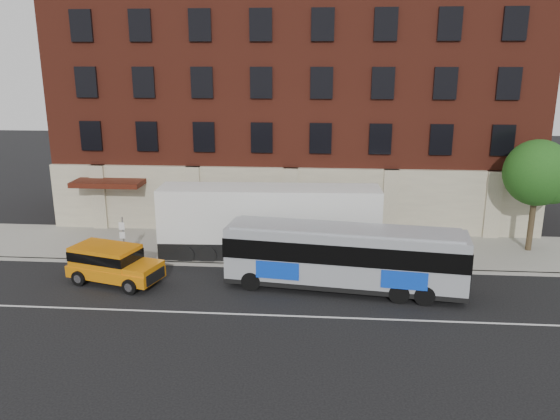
# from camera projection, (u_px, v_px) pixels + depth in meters

# --- Properties ---
(ground) EXTENTS (120.00, 120.00, 0.00)m
(ground) POSITION_uv_depth(u_px,v_px,m) (273.00, 321.00, 22.74)
(ground) COLOR black
(ground) RESTS_ON ground
(sidewalk) EXTENTS (60.00, 6.00, 0.15)m
(sidewalk) POSITION_uv_depth(u_px,v_px,m) (287.00, 248.00, 31.37)
(sidewalk) COLOR #9A978C
(sidewalk) RESTS_ON ground
(kerb) EXTENTS (60.00, 0.25, 0.15)m
(kerb) POSITION_uv_depth(u_px,v_px,m) (284.00, 267.00, 28.48)
(kerb) COLOR #9A978C
(kerb) RESTS_ON ground
(lane_line) EXTENTS (60.00, 0.12, 0.01)m
(lane_line) POSITION_uv_depth(u_px,v_px,m) (274.00, 315.00, 23.22)
(lane_line) COLOR beige
(lane_line) RESTS_ON ground
(building) EXTENTS (30.00, 12.10, 15.00)m
(building) POSITION_uv_depth(u_px,v_px,m) (296.00, 104.00, 36.99)
(building) COLOR maroon
(building) RESTS_ON sidewalk
(sign_pole) EXTENTS (0.30, 0.20, 2.50)m
(sign_pole) POSITION_uv_depth(u_px,v_px,m) (123.00, 236.00, 28.91)
(sign_pole) COLOR slate
(sign_pole) RESTS_ON ground
(street_tree) EXTENTS (3.60, 3.60, 6.20)m
(street_tree) POSITION_uv_depth(u_px,v_px,m) (538.00, 175.00, 29.65)
(street_tree) COLOR #3A2D1D
(street_tree) RESTS_ON sidewalk
(city_bus) EXTENTS (11.27, 3.75, 3.03)m
(city_bus) POSITION_uv_depth(u_px,v_px,m) (344.00, 256.00, 25.46)
(city_bus) COLOR #92969C
(city_bus) RESTS_ON ground
(yellow_suv) EXTENTS (4.86, 3.02, 1.81)m
(yellow_suv) POSITION_uv_depth(u_px,v_px,m) (111.00, 262.00, 26.44)
(yellow_suv) COLOR orange
(yellow_suv) RESTS_ON ground
(shipping_container) EXTENTS (11.83, 2.90, 3.92)m
(shipping_container) POSITION_uv_depth(u_px,v_px,m) (270.00, 223.00, 29.60)
(shipping_container) COLOR black
(shipping_container) RESTS_ON ground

